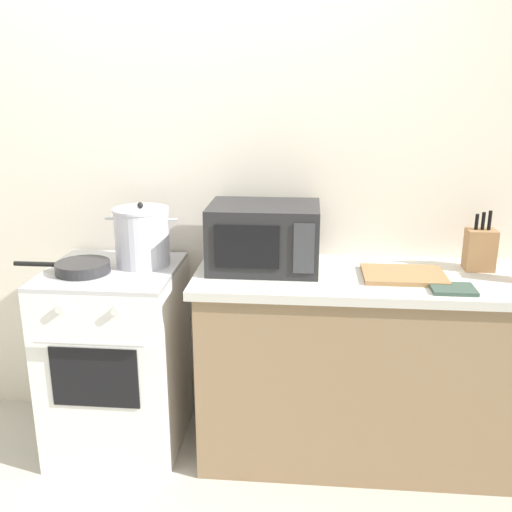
{
  "coord_description": "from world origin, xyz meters",
  "views": [
    {
      "loc": [
        0.55,
        -1.89,
        1.76
      ],
      "look_at": [
        0.33,
        0.6,
        1.0
      ],
      "focal_mm": 40.8,
      "sensor_mm": 36.0,
      "label": 1
    }
  ],
  "objects_px": {
    "stove": "(118,359)",
    "stock_pot": "(142,237)",
    "knife_block": "(480,249)",
    "oven_mitt": "(453,289)",
    "frying_pan": "(81,267)",
    "cutting_board": "(404,275)",
    "microwave": "(264,237)"
  },
  "relations": [
    {
      "from": "stove",
      "to": "stock_pot",
      "type": "bearing_deg",
      "value": 30.94
    },
    {
      "from": "knife_block",
      "to": "oven_mitt",
      "type": "bearing_deg",
      "value": -121.03
    },
    {
      "from": "stock_pot",
      "to": "oven_mitt",
      "type": "distance_m",
      "value": 1.4
    },
    {
      "from": "stove",
      "to": "stock_pot",
      "type": "xyz_separation_m",
      "value": [
        0.13,
        0.08,
        0.6
      ]
    },
    {
      "from": "frying_pan",
      "to": "knife_block",
      "type": "xyz_separation_m",
      "value": [
        1.8,
        0.21,
        0.07
      ]
    },
    {
      "from": "cutting_board",
      "to": "knife_block",
      "type": "distance_m",
      "value": 0.39
    },
    {
      "from": "stove",
      "to": "knife_block",
      "type": "bearing_deg",
      "value": 4.77
    },
    {
      "from": "stove",
      "to": "knife_block",
      "type": "height_order",
      "value": "knife_block"
    },
    {
      "from": "frying_pan",
      "to": "microwave",
      "type": "relative_size",
      "value": 0.89
    },
    {
      "from": "microwave",
      "to": "knife_block",
      "type": "distance_m",
      "value": 0.99
    },
    {
      "from": "oven_mitt",
      "to": "knife_block",
      "type": "bearing_deg",
      "value": 58.97
    },
    {
      "from": "stove",
      "to": "stock_pot",
      "type": "height_order",
      "value": "stock_pot"
    },
    {
      "from": "cutting_board",
      "to": "knife_block",
      "type": "relative_size",
      "value": 1.29
    },
    {
      "from": "frying_pan",
      "to": "knife_block",
      "type": "distance_m",
      "value": 1.82
    },
    {
      "from": "stock_pot",
      "to": "cutting_board",
      "type": "relative_size",
      "value": 0.95
    },
    {
      "from": "cutting_board",
      "to": "oven_mitt",
      "type": "bearing_deg",
      "value": -42.12
    },
    {
      "from": "microwave",
      "to": "knife_block",
      "type": "height_order",
      "value": "microwave"
    },
    {
      "from": "stove",
      "to": "oven_mitt",
      "type": "distance_m",
      "value": 1.59
    },
    {
      "from": "cutting_board",
      "to": "frying_pan",
      "type": "bearing_deg",
      "value": -177.32
    },
    {
      "from": "frying_pan",
      "to": "microwave",
      "type": "xyz_separation_m",
      "value": [
        0.82,
        0.15,
        0.12
      ]
    },
    {
      "from": "microwave",
      "to": "knife_block",
      "type": "bearing_deg",
      "value": 3.6
    },
    {
      "from": "stock_pot",
      "to": "frying_pan",
      "type": "distance_m",
      "value": 0.31
    },
    {
      "from": "cutting_board",
      "to": "microwave",
      "type": "bearing_deg",
      "value": 172.92
    },
    {
      "from": "stove",
      "to": "cutting_board",
      "type": "relative_size",
      "value": 2.56
    },
    {
      "from": "frying_pan",
      "to": "oven_mitt",
      "type": "height_order",
      "value": "frying_pan"
    },
    {
      "from": "knife_block",
      "to": "cutting_board",
      "type": "bearing_deg",
      "value": -158.61
    },
    {
      "from": "knife_block",
      "to": "oven_mitt",
      "type": "relative_size",
      "value": 1.54
    },
    {
      "from": "stock_pot",
      "to": "cutting_board",
      "type": "bearing_deg",
      "value": -3.78
    },
    {
      "from": "stock_pot",
      "to": "oven_mitt",
      "type": "height_order",
      "value": "stock_pot"
    },
    {
      "from": "stove",
      "to": "oven_mitt",
      "type": "xyz_separation_m",
      "value": [
        1.51,
        -0.16,
        0.47
      ]
    },
    {
      "from": "frying_pan",
      "to": "oven_mitt",
      "type": "bearing_deg",
      "value": -3.25
    },
    {
      "from": "stock_pot",
      "to": "cutting_board",
      "type": "distance_m",
      "value": 1.21
    }
  ]
}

